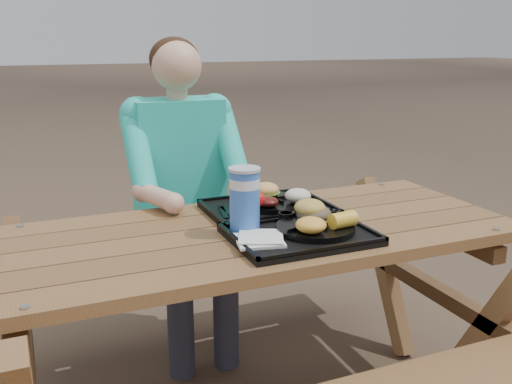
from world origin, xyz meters
name	(u,v)px	position (x,y,z in m)	size (l,w,h in m)	color
picnic_table	(256,326)	(0.00, 0.00, 0.38)	(1.80, 1.49, 0.75)	#999999
tray_near	(300,235)	(0.09, -0.15, 0.76)	(0.45, 0.35, 0.02)	black
tray_far	(268,209)	(0.12, 0.16, 0.76)	(0.45, 0.35, 0.02)	black
plate_near	(315,228)	(0.15, -0.15, 0.78)	(0.26, 0.26, 0.02)	black
plate_far	(274,203)	(0.15, 0.17, 0.78)	(0.26, 0.26, 0.02)	black
napkin_stack	(259,239)	(-0.06, -0.18, 0.78)	(0.14, 0.14, 0.02)	silver
soda_cup	(245,201)	(-0.06, -0.05, 0.87)	(0.10, 0.10, 0.20)	blue
condiment_bbq	(286,217)	(0.10, -0.02, 0.79)	(0.05, 0.05, 0.03)	#310507
condiment_mustard	(300,216)	(0.15, -0.03, 0.79)	(0.05, 0.05, 0.03)	yellow
sandwich	(314,204)	(0.17, -0.11, 0.85)	(0.11, 0.11, 0.11)	gold
mac_cheese	(311,225)	(0.10, -0.21, 0.81)	(0.10, 0.10, 0.05)	yellow
corn_cob	(343,220)	(0.22, -0.21, 0.82)	(0.09, 0.09, 0.05)	yellow
cutlery_far	(227,211)	(-0.05, 0.16, 0.77)	(0.02, 0.14, 0.01)	black
burger	(266,186)	(0.13, 0.21, 0.84)	(0.10, 0.10, 0.09)	#F3AD55
baked_beans	(268,202)	(0.09, 0.10, 0.81)	(0.08, 0.08, 0.04)	#4F120F
potato_salad	(298,196)	(0.21, 0.10, 0.82)	(0.10, 0.10, 0.05)	silver
diner	(181,209)	(-0.08, 0.68, 0.64)	(0.48, 0.84, 1.28)	#1CCABA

